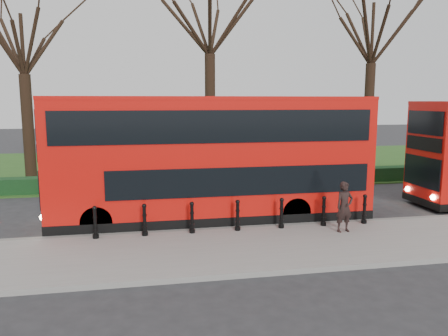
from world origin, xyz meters
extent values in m
plane|color=#28282B|center=(0.00, 0.00, 0.00)|extent=(120.00, 120.00, 0.00)
cube|color=gray|center=(0.00, -3.00, 0.07)|extent=(60.00, 4.00, 0.15)
cube|color=slate|center=(0.00, -1.00, 0.07)|extent=(60.00, 0.25, 0.16)
cube|color=#284F1A|center=(0.00, 15.00, 0.03)|extent=(60.00, 18.00, 0.06)
cube|color=black|center=(0.00, 6.80, 0.40)|extent=(60.00, 0.90, 0.80)
cube|color=yellow|center=(0.00, -0.70, 0.01)|extent=(60.00, 0.10, 0.01)
cube|color=yellow|center=(0.00, -0.50, 0.01)|extent=(60.00, 0.10, 0.01)
cylinder|color=black|center=(-8.00, 10.00, 2.94)|extent=(0.60, 0.60, 5.88)
cylinder|color=black|center=(2.00, 10.00, 3.55)|extent=(0.60, 0.60, 7.11)
cylinder|color=black|center=(12.00, 10.00, 3.37)|extent=(0.60, 0.60, 6.74)
cylinder|color=black|center=(-3.48, -1.35, 0.65)|extent=(0.15, 0.15, 1.00)
cylinder|color=black|center=(-1.93, -1.35, 0.65)|extent=(0.15, 0.15, 1.00)
cylinder|color=black|center=(-0.39, -1.35, 0.65)|extent=(0.15, 0.15, 1.00)
cylinder|color=black|center=(1.15, -1.35, 0.65)|extent=(0.15, 0.15, 1.00)
cylinder|color=black|center=(2.69, -1.35, 0.65)|extent=(0.15, 0.15, 1.00)
cylinder|color=black|center=(4.23, -1.35, 0.65)|extent=(0.15, 0.15, 1.00)
cylinder|color=black|center=(5.77, -1.35, 0.65)|extent=(0.15, 0.15, 1.00)
cube|color=red|center=(0.59, 0.44, 2.49)|extent=(11.54, 2.62, 4.25)
cube|color=black|center=(0.59, 0.44, 0.31)|extent=(11.56, 2.64, 0.31)
cube|color=black|center=(1.43, -0.89, 1.73)|extent=(9.24, 0.04, 1.00)
cube|color=black|center=(0.59, -0.89, 3.62)|extent=(10.91, 0.04, 1.10)
cube|color=black|center=(-5.20, 0.44, 2.83)|extent=(0.06, 2.31, 0.58)
cylinder|color=black|center=(-3.50, -0.72, 0.52)|extent=(1.05, 0.31, 1.05)
cylinder|color=black|center=(-3.50, 1.59, 0.52)|extent=(1.05, 0.31, 1.05)
cylinder|color=black|center=(3.43, -0.72, 0.52)|extent=(1.05, 0.31, 1.05)
cylinder|color=black|center=(3.43, 1.59, 0.52)|extent=(1.05, 0.31, 1.05)
cube|color=black|center=(9.45, 0.79, 2.73)|extent=(0.06, 2.22, 0.56)
cylinder|color=black|center=(11.09, 1.90, 0.51)|extent=(1.01, 0.30, 1.01)
imported|color=black|center=(4.60, -2.15, 0.99)|extent=(0.66, 0.48, 1.69)
camera|label=1|loc=(-1.94, -15.26, 4.48)|focal=35.00mm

